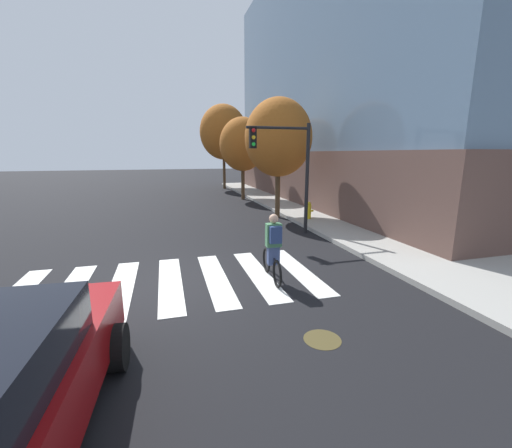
{
  "coord_description": "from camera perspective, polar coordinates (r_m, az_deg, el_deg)",
  "views": [
    {
      "loc": [
        -0.08,
        -7.75,
        3.09
      ],
      "look_at": [
        2.16,
        0.24,
        1.29
      ],
      "focal_mm": 22.85,
      "sensor_mm": 36.0,
      "label": 1
    }
  ],
  "objects": [
    {
      "name": "fire_hydrant",
      "position": [
        15.15,
        9.23,
        2.37
      ],
      "size": [
        0.33,
        0.22,
        0.78
      ],
      "color": "gold",
      "rests_on": "sidewalk"
    },
    {
      "name": "corner_building",
      "position": [
        26.57,
        27.98,
        20.62
      ],
      "size": [
        19.96,
        25.17,
        15.25
      ],
      "color": "brown",
      "rests_on": "ground"
    },
    {
      "name": "ground_plane",
      "position": [
        8.34,
        -14.17,
        -9.88
      ],
      "size": [
        120.0,
        120.0,
        0.0
      ],
      "primitive_type": "plane",
      "color": "black"
    },
    {
      "name": "crosswalk_stripes",
      "position": [
        8.34,
        -14.76,
        -9.88
      ],
      "size": [
        7.23,
        3.64,
        0.01
      ],
      "color": "silver",
      "rests_on": "ground"
    },
    {
      "name": "sidewalk",
      "position": [
        12.13,
        32.01,
        -4.06
      ],
      "size": [
        6.5,
        50.0,
        0.15
      ],
      "primitive_type": "cube",
      "color": "#9E9B93",
      "rests_on": "ground"
    },
    {
      "name": "street_tree_far",
      "position": [
        29.44,
        -5.72,
        15.7
      ],
      "size": [
        4.07,
        4.07,
        7.24
      ],
      "color": "#4C3823",
      "rests_on": "ground"
    },
    {
      "name": "traffic_light_near",
      "position": [
        12.44,
        5.49,
        11.14
      ],
      "size": [
        2.47,
        0.28,
        4.2
      ],
      "color": "black",
      "rests_on": "ground"
    },
    {
      "name": "cyclist",
      "position": [
        7.93,
        2.99,
        -4.24
      ],
      "size": [
        0.37,
        1.71,
        1.69
      ],
      "color": "black",
      "rests_on": "ground"
    },
    {
      "name": "street_tree_mid",
      "position": [
        22.26,
        -2.36,
        13.75
      ],
      "size": [
        3.06,
        3.06,
        5.45
      ],
      "color": "#4C3823",
      "rests_on": "ground"
    },
    {
      "name": "manhole_cover",
      "position": [
        5.97,
        11.53,
        -19.17
      ],
      "size": [
        0.64,
        0.64,
        0.01
      ],
      "primitive_type": "cylinder",
      "color": "#473D1E",
      "rests_on": "ground"
    },
    {
      "name": "street_tree_near",
      "position": [
        15.87,
        3.93,
        14.82
      ],
      "size": [
        3.17,
        3.17,
        5.64
      ],
      "color": "#4C3823",
      "rests_on": "ground"
    }
  ]
}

